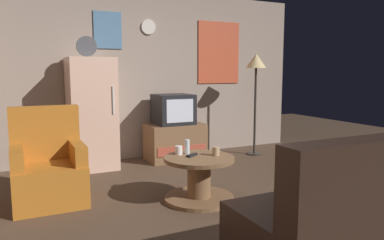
# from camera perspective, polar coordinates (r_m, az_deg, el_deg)

# --- Properties ---
(ground_plane) EXTENTS (12.00, 12.00, 0.00)m
(ground_plane) POSITION_cam_1_polar(r_m,az_deg,el_deg) (3.72, 5.60, -13.25)
(ground_plane) COLOR #4C3828
(wall_with_art) EXTENTS (5.20, 0.12, 2.52)m
(wall_with_art) POSITION_cam_1_polar(r_m,az_deg,el_deg) (5.71, -7.13, 6.94)
(wall_with_art) COLOR gray
(wall_with_art) RESTS_ON ground_plane
(fridge) EXTENTS (0.60, 0.62, 1.77)m
(fridge) POSITION_cam_1_polar(r_m,az_deg,el_deg) (5.15, -15.27, 1.00)
(fridge) COLOR beige
(fridge) RESTS_ON ground_plane
(tv_stand) EXTENTS (0.84, 0.53, 0.54)m
(tv_stand) POSITION_cam_1_polar(r_m,az_deg,el_deg) (5.53, -2.65, -3.37)
(tv_stand) COLOR brown
(tv_stand) RESTS_ON ground_plane
(crt_tv) EXTENTS (0.54, 0.51, 0.44)m
(crt_tv) POSITION_cam_1_polar(r_m,az_deg,el_deg) (5.45, -2.93, 1.67)
(crt_tv) COLOR black
(crt_tv) RESTS_ON tv_stand
(standing_lamp) EXTENTS (0.32, 0.32, 1.59)m
(standing_lamp) POSITION_cam_1_polar(r_m,az_deg,el_deg) (5.86, 9.88, 7.83)
(standing_lamp) COLOR #332D28
(standing_lamp) RESTS_ON ground_plane
(coffee_table) EXTENTS (0.72, 0.72, 0.46)m
(coffee_table) POSITION_cam_1_polar(r_m,az_deg,el_deg) (3.81, 1.10, -9.05)
(coffee_table) COLOR brown
(coffee_table) RESTS_ON ground_plane
(wine_glass) EXTENTS (0.05, 0.05, 0.15)m
(wine_glass) POSITION_cam_1_polar(r_m,az_deg,el_deg) (3.87, -0.76, -4.17)
(wine_glass) COLOR silver
(wine_glass) RESTS_ON coffee_table
(mug_ceramic_white) EXTENTS (0.08, 0.08, 0.09)m
(mug_ceramic_white) POSITION_cam_1_polar(r_m,az_deg,el_deg) (3.85, -2.07, -4.71)
(mug_ceramic_white) COLOR silver
(mug_ceramic_white) RESTS_ON coffee_table
(mug_ceramic_tan) EXTENTS (0.08, 0.08, 0.09)m
(mug_ceramic_tan) POSITION_cam_1_polar(r_m,az_deg,el_deg) (3.81, 3.70, -4.84)
(mug_ceramic_tan) COLOR tan
(mug_ceramic_tan) RESTS_ON coffee_table
(remote_control) EXTENTS (0.15, 0.12, 0.02)m
(remote_control) POSITION_cam_1_polar(r_m,az_deg,el_deg) (3.78, -0.01, -5.45)
(remote_control) COLOR black
(remote_control) RESTS_ON coffee_table
(armchair) EXTENTS (0.68, 0.68, 0.96)m
(armchair) POSITION_cam_1_polar(r_m,az_deg,el_deg) (4.02, -21.38, -7.09)
(armchair) COLOR #B2661E
(armchair) RESTS_ON ground_plane
(couch) EXTENTS (1.70, 0.80, 0.92)m
(couch) POSITION_cam_1_polar(r_m,az_deg,el_deg) (2.91, 24.37, -13.35)
(couch) COLOR black
(couch) RESTS_ON ground_plane
(book_stack) EXTENTS (0.20, 0.18, 0.08)m
(book_stack) POSITION_cam_1_polar(r_m,az_deg,el_deg) (5.78, 3.77, -5.28)
(book_stack) COLOR #969061
(book_stack) RESTS_ON ground_plane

